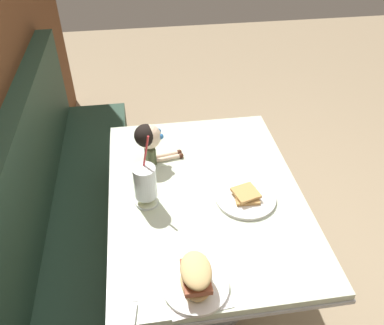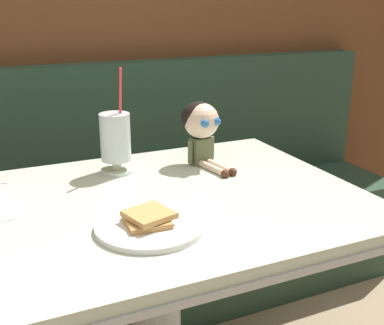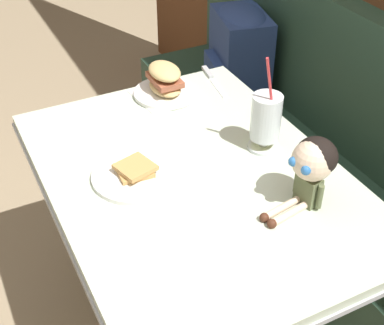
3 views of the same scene
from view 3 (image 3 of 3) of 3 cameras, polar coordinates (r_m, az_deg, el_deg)
The scene contains 8 objects.
booth_bench at distance 2.14m, azimuth 15.51°, elevation -5.22°, with size 2.60×0.48×1.00m.
diner_table at distance 1.71m, azimuth 0.29°, elevation -6.42°, with size 1.11×0.81×0.74m.
toast_plate at distance 1.57m, azimuth -5.83°, elevation -1.19°, with size 0.25×0.25×0.04m.
milkshake_glass at distance 1.64m, azimuth 7.62°, elevation 4.42°, with size 0.10×0.10×0.31m.
sandwich_plate at distance 1.93m, azimuth -2.80°, elevation 8.13°, with size 0.22×0.22×0.12m.
butter_knife at distance 2.07m, azimuth 1.93°, elevation 8.84°, with size 0.24×0.05×0.01m.
seated_doll at distance 1.44m, azimuth 12.27°, elevation -0.12°, with size 0.13×0.23×0.20m.
backpack at distance 2.45m, azimuth 4.83°, elevation 11.24°, with size 0.34×0.30×0.41m.
Camera 3 is at (1.11, -0.38, 1.72)m, focal length 51.84 mm.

